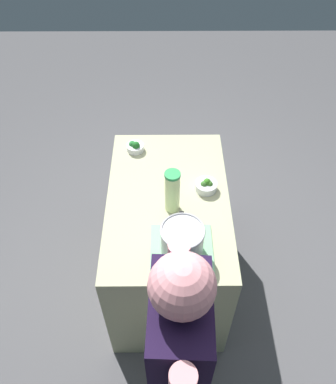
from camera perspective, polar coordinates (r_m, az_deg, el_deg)
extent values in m
plane|color=#515053|center=(3.02, 0.00, -12.01)|extent=(8.00, 8.00, 0.00)
cube|color=tan|center=(2.64, 0.00, -7.18)|extent=(1.16, 0.72, 0.88)
cube|color=#7EBD88|center=(2.06, 2.02, -8.69)|extent=(0.35, 0.33, 0.01)
cylinder|color=#B7B7BC|center=(1.99, 2.09, -7.21)|extent=(0.22, 0.22, 0.18)
torus|color=#99999E|center=(1.91, 2.16, -5.67)|extent=(0.23, 0.23, 0.01)
cube|color=black|center=(2.02, 2.01, -3.45)|extent=(0.04, 0.02, 0.02)
cube|color=black|center=(1.87, 2.25, -9.50)|extent=(0.04, 0.02, 0.02)
cylinder|color=beige|center=(2.15, 0.63, -0.07)|extent=(0.08, 0.08, 0.26)
cylinder|color=#258944|center=(2.05, 0.66, 2.55)|extent=(0.09, 0.09, 0.02)
ellipsoid|color=yellow|center=(2.09, 0.65, 0.84)|extent=(0.04, 0.04, 0.01)
cylinder|color=silver|center=(2.34, 5.58, 0.87)|extent=(0.13, 0.13, 0.05)
ellipsoid|color=#396D26|center=(2.32, 6.11, 1.11)|extent=(0.04, 0.04, 0.04)
ellipsoid|color=#33751E|center=(2.32, 5.72, 1.41)|extent=(0.05, 0.05, 0.05)
ellipsoid|color=#3B6C2C|center=(2.32, 5.27, 1.06)|extent=(0.04, 0.04, 0.05)
cylinder|color=silver|center=(2.59, -4.80, 6.49)|extent=(0.11, 0.11, 0.04)
ellipsoid|color=#206625|center=(2.56, -4.70, 6.77)|extent=(0.05, 0.05, 0.06)
ellipsoid|color=#297736|center=(2.59, -5.24, 6.92)|extent=(0.05, 0.05, 0.05)
cylinder|color=slate|center=(2.26, 1.10, -25.65)|extent=(0.14, 0.14, 0.88)
cube|color=black|center=(1.52, 1.61, -21.12)|extent=(0.35, 0.21, 0.63)
sphere|color=pink|center=(1.14, 2.06, -13.54)|extent=(0.20, 0.20, 0.20)
cylinder|color=pink|center=(1.46, 1.53, -11.03)|extent=(0.08, 0.08, 0.30)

